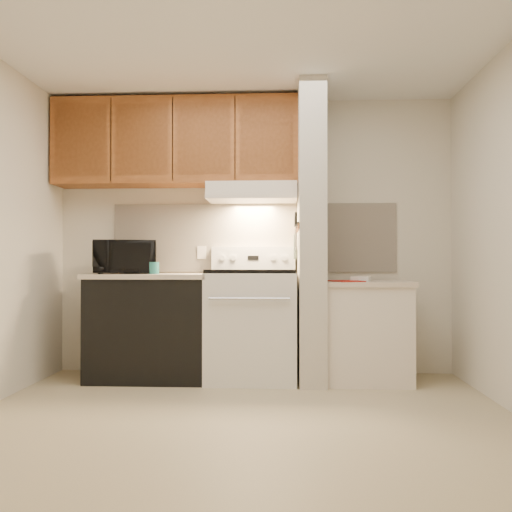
{
  "coord_description": "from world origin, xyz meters",
  "views": [
    {
      "loc": [
        0.26,
        -3.49,
        1.01
      ],
      "look_at": [
        0.06,
        0.75,
        1.06
      ],
      "focal_mm": 38.0,
      "sensor_mm": 36.0,
      "label": 1
    }
  ],
  "objects": [
    {
      "name": "left_countertop",
      "position": [
        -0.88,
        1.17,
        0.89
      ],
      "size": [
        1.04,
        0.67,
        0.04
      ],
      "primitive_type": "cube",
      "color": "beige",
      "rests_on": "dishwasher_front"
    },
    {
      "name": "cab_gap_b",
      "position": [
        -0.69,
        1.16,
        2.08
      ],
      "size": [
        0.01,
        0.01,
        0.73
      ],
      "primitive_type": "cube",
      "color": "black",
      "rests_on": "upper_cabinets"
    },
    {
      "name": "range_display",
      "position": [
        0.0,
        1.4,
        1.05
      ],
      "size": [
        0.1,
        0.01,
        0.04
      ],
      "primitive_type": "cube",
      "color": "black",
      "rests_on": "range_backguard"
    },
    {
      "name": "right_countertop",
      "position": [
        0.97,
        1.15,
        0.83
      ],
      "size": [
        0.74,
        0.64,
        0.04
      ],
      "primitive_type": "cube",
      "color": "beige",
      "rests_on": "right_cab_base"
    },
    {
      "name": "knife_blade_d",
      "position": [
        0.38,
        1.19,
        1.22
      ],
      "size": [
        0.01,
        0.04,
        0.16
      ],
      "primitive_type": "cube",
      "color": "silver",
      "rests_on": "knife_strip"
    },
    {
      "name": "knife_blade_b",
      "position": [
        0.38,
        1.01,
        1.21
      ],
      "size": [
        0.01,
        0.04,
        0.18
      ],
      "primitive_type": "cube",
      "color": "silver",
      "rests_on": "knife_strip"
    },
    {
      "name": "range_knob_right_inner",
      "position": [
        0.18,
        1.4,
        1.05
      ],
      "size": [
        0.05,
        0.02,
        0.05
      ],
      "primitive_type": "cylinder",
      "rotation": [
        1.57,
        0.0,
        0.0
      ],
      "color": "silver",
      "rests_on": "range_backguard"
    },
    {
      "name": "dishwasher_front",
      "position": [
        -0.88,
        1.17,
        0.43
      ],
      "size": [
        1.0,
        0.63,
        0.87
      ],
      "primitive_type": "cube",
      "color": "black",
      "rests_on": "floor"
    },
    {
      "name": "red_folder",
      "position": [
        0.79,
        1.0,
        0.85
      ],
      "size": [
        0.3,
        0.34,
        0.01
      ],
      "primitive_type": "cube",
      "rotation": [
        0.0,
        0.0,
        0.41
      ],
      "color": "#A01910",
      "rests_on": "right_countertop"
    },
    {
      "name": "cab_gap_c",
      "position": [
        -0.14,
        1.16,
        2.08
      ],
      "size": [
        0.01,
        0.01,
        0.73
      ],
      "primitive_type": "cube",
      "color": "black",
      "rests_on": "upper_cabinets"
    },
    {
      "name": "oven_handle",
      "position": [
        0.0,
        0.8,
        0.72
      ],
      "size": [
        0.65,
        0.02,
        0.02
      ],
      "primitive_type": "cylinder",
      "rotation": [
        0.0,
        1.57,
        0.0
      ],
      "color": "silver",
      "rests_on": "range_body"
    },
    {
      "name": "cab_door_d",
      "position": [
        0.13,
        1.17,
        2.08
      ],
      "size": [
        0.46,
        0.01,
        0.63
      ],
      "primitive_type": "cube",
      "color": "#955225",
      "rests_on": "upper_cabinets"
    },
    {
      "name": "range_backguard",
      "position": [
        0.0,
        1.44,
        1.05
      ],
      "size": [
        0.76,
        0.08,
        0.2
      ],
      "primitive_type": "cube",
      "color": "silver",
      "rests_on": "range_body"
    },
    {
      "name": "knife_handle_a",
      "position": [
        0.38,
        0.94,
        1.37
      ],
      "size": [
        0.02,
        0.02,
        0.1
      ],
      "primitive_type": "cylinder",
      "color": "black",
      "rests_on": "knife_strip"
    },
    {
      "name": "white_box",
      "position": [
        0.92,
        1.1,
        0.87
      ],
      "size": [
        0.18,
        0.14,
        0.04
      ],
      "primitive_type": "cube",
      "rotation": [
        0.0,
        0.0,
        -0.33
      ],
      "color": "white",
      "rests_on": "right_countertop"
    },
    {
      "name": "knife_handle_c",
      "position": [
        0.38,
        1.09,
        1.37
      ],
      "size": [
        0.02,
        0.02,
        0.1
      ],
      "primitive_type": "cylinder",
      "color": "black",
      "rests_on": "knife_strip"
    },
    {
      "name": "knife_blade_e",
      "position": [
        0.38,
        1.27,
        1.21
      ],
      "size": [
        0.01,
        0.04,
        0.18
      ],
      "primitive_type": "cube",
      "color": "silver",
      "rests_on": "knife_strip"
    },
    {
      "name": "right_cab_base",
      "position": [
        0.97,
        1.15,
        0.4
      ],
      "size": [
        0.7,
        0.6,
        0.81
      ],
      "primitive_type": "cube",
      "color": "silver",
      "rests_on": "floor"
    },
    {
      "name": "spoon_rest",
      "position": [
        -1.05,
        1.36,
        0.92
      ],
      "size": [
        0.23,
        0.08,
        0.02
      ],
      "primitive_type": "cube",
      "rotation": [
        0.0,
        0.0,
        -0.02
      ],
      "color": "black",
      "rests_on": "left_countertop"
    },
    {
      "name": "oven_mitt",
      "position": [
        0.38,
        1.32,
        1.15
      ],
      "size": [
        0.03,
        0.09,
        0.22
      ],
      "primitive_type": "cube",
      "color": "slate",
      "rests_on": "partition_pillar"
    },
    {
      "name": "oven_window",
      "position": [
        0.0,
        0.84,
        0.5
      ],
      "size": [
        0.5,
        0.01,
        0.3
      ],
      "primitive_type": "cube",
      "color": "black",
      "rests_on": "range_body"
    },
    {
      "name": "backsplash",
      "position": [
        0.0,
        1.49,
        1.24
      ],
      "size": [
        2.6,
        0.02,
        0.63
      ],
      "primitive_type": "cube",
      "color": "white",
      "rests_on": "wall_back"
    },
    {
      "name": "floor",
      "position": [
        0.0,
        0.0,
        0.0
      ],
      "size": [
        3.6,
        3.6,
        0.0
      ],
      "primitive_type": "plane",
      "color": "tan",
      "rests_on": "ground"
    },
    {
      "name": "hood_lip",
      "position": [
        0.0,
        1.07,
        1.58
      ],
      "size": [
        0.78,
        0.04,
        0.06
      ],
      "primitive_type": "cube",
      "color": "silver",
      "rests_on": "range_hood"
    },
    {
      "name": "knife_handle_d",
      "position": [
        0.38,
        1.18,
        1.37
      ],
      "size": [
        0.02,
        0.02,
        0.1
      ],
      "primitive_type": "cylinder",
      "color": "black",
      "rests_on": "knife_strip"
    },
    {
      "name": "cab_door_b",
      "position": [
        -0.96,
        1.17,
        2.08
      ],
      "size": [
        0.46,
        0.01,
        0.63
      ],
      "primitive_type": "cube",
      "color": "#955225",
      "rests_on": "upper_cabinets"
    },
    {
      "name": "partition_pillar",
      "position": [
        0.51,
        1.15,
        1.25
      ],
      "size": [
        0.22,
        0.7,
        2.5
      ],
      "primitive_type": "cube",
      "color": "beige",
      "rests_on": "floor"
    },
    {
      "name": "range_knob_left_outer",
      "position": [
        -0.28,
        1.4,
        1.05
      ],
      "size": [
        0.05,
        0.02,
        0.05
      ],
      "primitive_type": "cylinder",
      "rotation": [
        1.57,
        0.0,
        0.0
      ],
      "color": "silver",
      "rests_on": "range_backguard"
    },
    {
      "name": "cab_door_a",
      "position": [
        -1.51,
        1.17,
        2.08
      ],
      "size": [
        0.46,
        0.01,
        0.63
      ],
      "primitive_type": "cube",
      "color": "#955225",
      "rests_on": "upper_cabinets"
    },
    {
      "name": "upper_cabinets",
      "position": [
        -0.69,
        1.32,
        2.08
      ],
      "size": [
        2.18,
        0.33,
        0.77
      ],
      "primitive_type": "cube",
      "color": "#955225",
      "rests_on": "wall_back"
    },
    {
      "name": "knife_blade_c",
      "position": [
        0.38,
        1.11,
        1.2
      ],
      "size": [
        0.01,
        0.04,
        0.2
      ],
      "primitive_type": "cube",
      "color": "silver",
      "rests_on": "knife_strip"
    },
    {
      "name": "microwave",
      "position": [
        -1.1,
        1.15,
        1.05
      ],
      "size": [
        0.59,
        0.47,
        0.29
      ],
      "primitive_type": "imported",
      "rotation": [
        0.0,
        0.0,
        0.26
      ],
      "color": "black",
      "rests_on": "left_countertop"
    },
    {
      "name": "cab_gap_a",
      "position": [
        -1.23,
        1.16,
        2.08
      ],
      "size": [
        0.01,
        0.01,
        0.73
      ],
      "primitive_type": "cube",
      "color": "black",
      "rests_on": "upper_cabinets"
    },
    {
      "name": "cooktop",
      "position": [
        0.0,
        1.16,
        0.94
      ],
      "size": [
        0.74,
        0.64,
        0.03
      ],
      "primitive_type": "cube",
      "color": "black",
      "rests_on": "range_body"
    },
    {
      "name": "range_hood",
      "position": [
        0.0,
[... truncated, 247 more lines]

